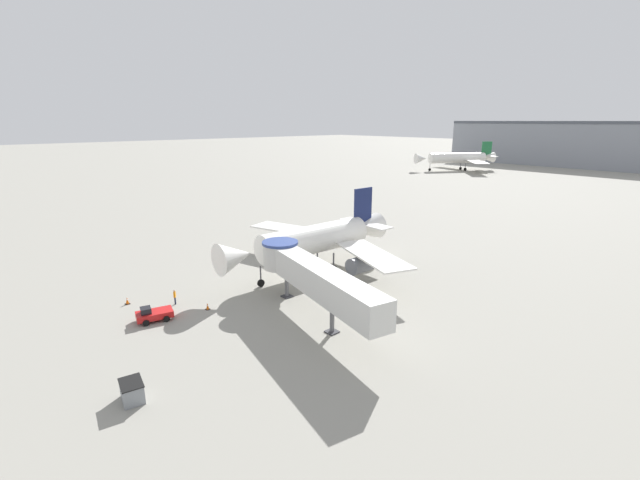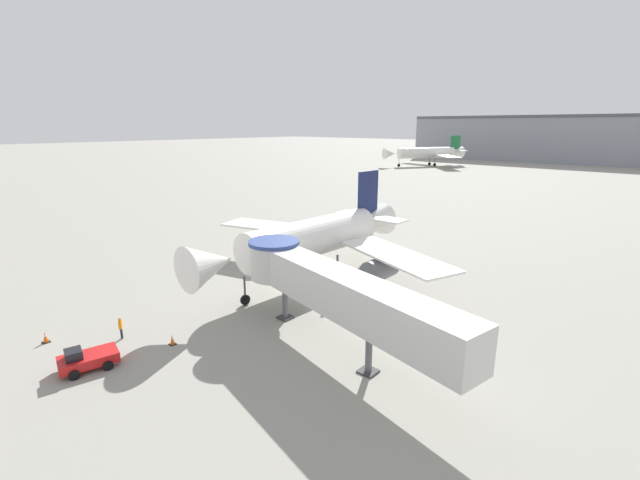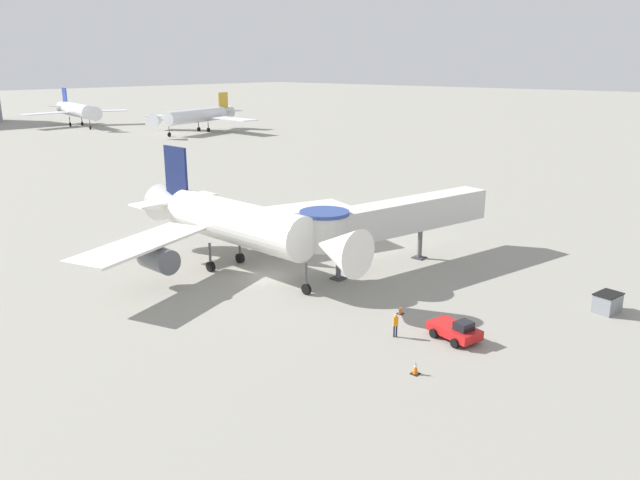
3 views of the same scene
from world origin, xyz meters
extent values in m
plane|color=gray|center=(0.00, 0.00, 0.00)|extent=(800.00, 800.00, 0.00)
cylinder|color=white|center=(-0.26, 2.80, 4.48)|extent=(4.27, 15.97, 3.75)
cone|color=white|center=(-0.64, -8.68, 4.48)|extent=(3.88, 4.24, 3.75)
cone|color=white|center=(0.05, 12.03, 4.48)|extent=(3.93, 5.74, 3.75)
cube|color=white|center=(-8.36, 5.51, 3.82)|extent=(13.26, 7.43, 0.22)
cube|color=white|center=(8.00, 4.97, 3.82)|extent=(13.26, 8.15, 0.22)
cube|color=#141E4C|center=(0.04, 11.75, 7.85)|extent=(0.35, 3.33, 4.87)
cube|color=white|center=(0.06, 12.31, 5.13)|extent=(8.65, 2.61, 0.18)
cylinder|color=#565960|center=(-7.38, 4.53, 2.54)|extent=(2.17, 3.39, 2.06)
cylinder|color=#565960|center=(6.96, 4.06, 2.54)|extent=(2.17, 3.39, 2.06)
cylinder|color=#4C4C51|center=(-0.53, -5.43, 1.53)|extent=(0.18, 0.18, 2.15)
cylinder|color=black|center=(-0.53, -5.43, 0.45)|extent=(0.29, 0.91, 0.90)
cylinder|color=#4C4C51|center=(-1.88, 4.83, 1.53)|extent=(0.22, 0.22, 2.15)
cylinder|color=black|center=(-1.88, 4.83, 0.45)|extent=(0.43, 0.91, 0.90)
cylinder|color=#4C4C51|center=(1.49, 4.72, 1.53)|extent=(0.22, 0.22, 2.15)
cylinder|color=black|center=(1.49, 4.72, 0.45)|extent=(0.43, 0.91, 0.90)
cube|color=silver|center=(11.76, -6.61, 4.48)|extent=(18.98, 6.41, 2.80)
cylinder|color=silver|center=(2.54, -4.68, 4.48)|extent=(3.90, 3.90, 2.80)
cylinder|color=navy|center=(2.54, -4.68, 6.03)|extent=(4.10, 4.10, 0.30)
cylinder|color=#56565B|center=(4.01, -4.99, 1.54)|extent=(0.44, 0.44, 3.08)
cube|color=#333338|center=(4.01, -4.99, 0.06)|extent=(1.10, 1.10, 0.12)
cylinder|color=#56565B|center=(13.61, -6.99, 1.54)|extent=(0.44, 0.44, 3.08)
cube|color=#333338|center=(13.61, -6.99, 0.06)|extent=(1.10, 1.10, 0.12)
cube|color=red|center=(-0.14, -18.49, 0.62)|extent=(2.59, 3.79, 0.63)
cube|color=black|center=(-0.32, -19.24, 1.22)|extent=(1.30, 1.20, 0.57)
cylinder|color=black|center=(-1.27, -19.19, 0.31)|extent=(0.43, 0.67, 0.62)
cylinder|color=black|center=(0.55, -19.63, 0.31)|extent=(0.43, 0.67, 0.62)
cylinder|color=black|center=(-0.83, -17.35, 0.31)|extent=(0.43, 0.67, 0.62)
cylinder|color=black|center=(0.99, -17.78, 0.31)|extent=(0.43, 0.67, 0.62)
cube|color=gray|center=(11.50, -24.64, 0.69)|extent=(2.17, 1.72, 1.38)
cube|color=black|center=(11.50, -24.64, 1.42)|extent=(2.30, 1.82, 0.08)
cube|color=black|center=(1.10, -13.34, 0.02)|extent=(0.45, 0.45, 0.04)
cone|color=orange|center=(1.10, -13.34, 0.39)|extent=(0.31, 0.31, 0.70)
cylinder|color=white|center=(1.10, -13.34, 0.48)|extent=(0.17, 0.17, 0.08)
cube|color=black|center=(-6.01, -19.23, 0.02)|extent=(0.49, 0.49, 0.04)
cone|color=orange|center=(-6.01, -19.23, 0.42)|extent=(0.34, 0.34, 0.77)
cylinder|color=white|center=(-6.01, -19.23, 0.52)|extent=(0.19, 0.19, 0.09)
cube|color=black|center=(11.07, 1.75, 0.02)|extent=(0.38, 0.38, 0.04)
cone|color=orange|center=(11.07, 1.75, 0.34)|extent=(0.26, 0.26, 0.60)
cylinder|color=white|center=(11.07, 1.75, 0.41)|extent=(0.15, 0.15, 0.07)
cylinder|color=#1E2338|center=(-2.41, -15.39, 0.40)|extent=(0.12, 0.12, 0.81)
cylinder|color=#1E2338|center=(-2.54, -15.28, 0.40)|extent=(0.12, 0.12, 0.81)
cube|color=orange|center=(-2.47, -15.33, 1.13)|extent=(0.37, 0.34, 0.64)
sphere|color=tan|center=(-2.47, -15.33, 1.56)|extent=(0.22, 0.22, 0.22)
cylinder|color=white|center=(-52.48, 124.21, 4.93)|extent=(15.20, 22.02, 4.07)
cone|color=white|center=(-60.28, 110.88, 4.93)|extent=(5.77, 5.92, 4.07)
cone|color=white|center=(-45.92, 135.42, 4.93)|extent=(6.60, 7.33, 4.07)
cube|color=white|center=(-59.38, 131.83, 4.21)|extent=(16.33, 8.59, 0.22)
cube|color=white|center=(-42.45, 121.93, 4.21)|extent=(14.36, 15.19, 0.22)
cube|color=#1E6638|center=(-46.07, 135.16, 8.59)|extent=(2.42, 3.90, 5.29)
cube|color=white|center=(-45.77, 135.68, 5.64)|extent=(10.67, 7.98, 0.18)
cylinder|color=#4C4C51|center=(-58.27, 114.31, 1.72)|extent=(0.18, 0.18, 2.34)
cylinder|color=black|center=(-58.27, 114.31, 0.55)|extent=(0.78, 1.08, 1.10)
cylinder|color=#4C4C51|center=(-52.60, 127.63, 1.72)|extent=(0.22, 0.22, 2.34)
cylinder|color=black|center=(-52.60, 127.63, 0.55)|extent=(0.90, 1.15, 1.10)
cylinder|color=#4C4C51|center=(-49.44, 125.78, 1.72)|extent=(0.22, 0.22, 2.34)
cylinder|color=black|center=(-49.44, 125.78, 0.55)|extent=(0.90, 1.15, 1.10)
cube|color=gray|center=(-16.54, 175.00, 8.99)|extent=(127.98, 18.28, 17.97)
cube|color=#4C515B|center=(-16.54, 175.00, 18.57)|extent=(127.98, 18.65, 1.20)
camera|label=1|loc=(40.15, -32.25, 19.35)|focal=24.00mm
camera|label=2|loc=(27.20, -26.95, 15.13)|focal=24.00mm
camera|label=3|loc=(-34.90, -37.01, 17.83)|focal=35.00mm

